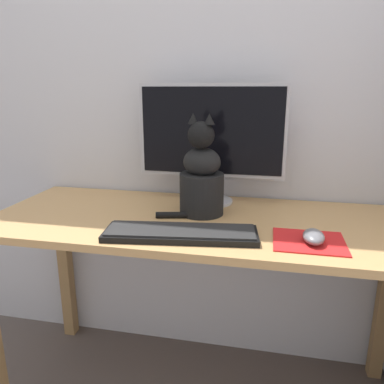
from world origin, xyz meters
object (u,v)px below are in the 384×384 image
at_px(monitor, 211,137).
at_px(computer_mouse_right, 314,237).
at_px(cat, 201,178).
at_px(keyboard, 181,233).

distance_m(monitor, computer_mouse_right, 0.54).
bearing_deg(monitor, cat, -94.03).
relative_size(keyboard, computer_mouse_right, 4.68).
height_order(monitor, computer_mouse_right, monitor).
xyz_separation_m(monitor, computer_mouse_right, (0.35, -0.34, -0.23)).
xyz_separation_m(keyboard, computer_mouse_right, (0.38, 0.03, 0.01)).
xyz_separation_m(monitor, keyboard, (-0.03, -0.37, -0.24)).
bearing_deg(monitor, computer_mouse_right, -44.23).
bearing_deg(cat, computer_mouse_right, -20.95).
bearing_deg(cat, keyboard, -87.84).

